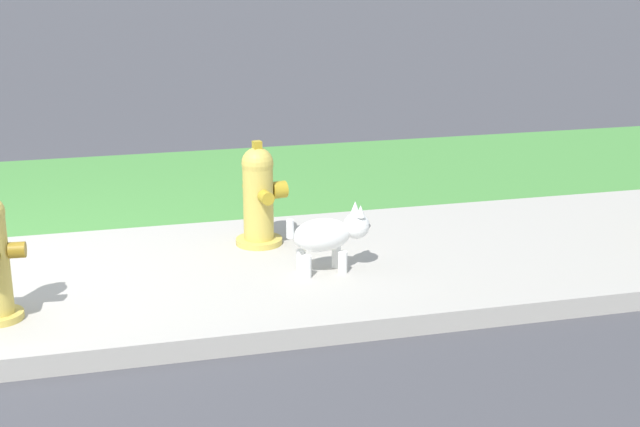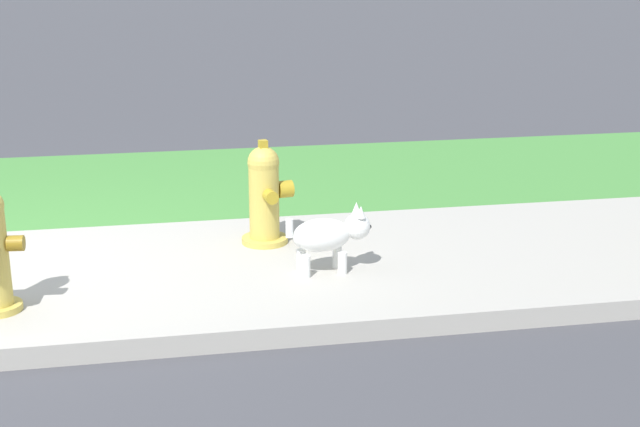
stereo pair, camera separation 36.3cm
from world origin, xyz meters
name	(u,v)px [view 1 (the left image)]	position (x,y,z in m)	size (l,w,h in m)	color
grass_verge	(3,194)	(0.00, 2.31, 0.00)	(18.00, 2.47, 0.01)	#47893D
fire_hydrant_mid_block	(259,196)	(1.85, 0.48, 0.36)	(0.37, 0.40, 0.74)	gold
small_white_dog	(329,235)	(2.18, -0.18, 0.26)	(0.56, 0.24, 0.45)	white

